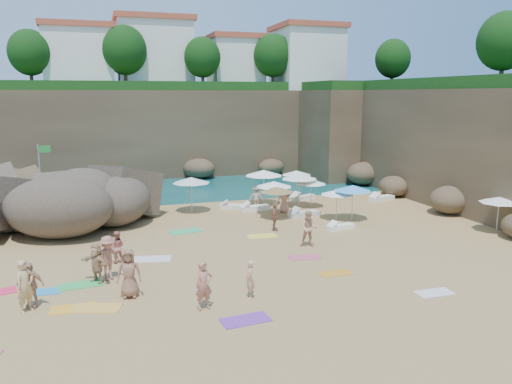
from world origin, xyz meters
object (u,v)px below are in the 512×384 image
object	(u,v)px
parasol_0	(191,180)
person_stand_3	(275,217)
rock_outcrop	(62,228)
person_stand_4	(284,199)
person_stand_1	(117,247)
parasol_1	(274,184)
person_stand_5	(130,205)
flag_pole	(42,166)
person_stand_2	(256,197)
lounger_0	(255,208)
person_stand_6	(250,279)
person_stand_0	(25,286)
parasol_2	(264,173)

from	to	relation	value
parasol_0	person_stand_3	xyz separation A→B (m)	(3.72, -5.85, -1.37)
rock_outcrop	person_stand_4	bearing A→B (deg)	-1.26
person_stand_1	person_stand_4	distance (m)	12.93
rock_outcrop	person_stand_4	xyz separation A→B (m)	(13.72, -0.30, 0.93)
parasol_1	person_stand_5	bearing A→B (deg)	169.05
flag_pole	person_stand_2	distance (m)	15.09
lounger_0	person_stand_6	world-z (taller)	person_stand_6
flag_pole	parasol_1	size ratio (longest dim) A/B	1.84
person_stand_1	person_stand_4	size ratio (longest dim) A/B	0.81
person_stand_0	person_stand_5	xyz separation A→B (m)	(4.40, 12.82, -0.10)
flag_pole	person_stand_4	distance (m)	17.02
rock_outcrop	person_stand_2	world-z (taller)	rock_outcrop
parasol_1	person_stand_1	world-z (taller)	parasol_1
person_stand_3	parasol_1	bearing A→B (deg)	8.03
lounger_0	person_stand_3	distance (m)	5.21
person_stand_4	parasol_1	bearing A→B (deg)	-97.34
person_stand_1	person_stand_3	xyz separation A→B (m)	(8.80, 3.04, 0.03)
parasol_0	rock_outcrop	bearing A→B (deg)	-168.88
person_stand_5	person_stand_6	size ratio (longest dim) A/B	1.17
parasol_2	person_stand_3	distance (m)	6.85
person_stand_2	person_stand_5	xyz separation A→B (m)	(-8.49, -0.72, 0.12)
person_stand_2	person_stand_6	xyz separation A→B (m)	(-4.90, -14.76, -0.00)
flag_pole	parasol_0	distance (m)	10.95
parasol_2	person_stand_6	world-z (taller)	parasol_2
rock_outcrop	flag_pole	xyz separation A→B (m)	(-1.55, 6.98, 2.73)
parasol_0	parasol_1	size ratio (longest dim) A/B	1.07
flag_pole	parasol_1	distance (m)	16.36
person_stand_0	person_stand_2	distance (m)	18.69
parasol_0	person_stand_0	bearing A→B (deg)	-122.10
flag_pole	person_stand_1	world-z (taller)	flag_pole
parasol_1	person_stand_0	world-z (taller)	parasol_1
parasol_2	person_stand_3	size ratio (longest dim) A/B	1.67
rock_outcrop	person_stand_2	xyz separation A→B (m)	(12.46, 1.74, 0.75)
person_stand_6	person_stand_4	bearing A→B (deg)	164.43
parasol_2	parasol_0	bearing A→B (deg)	-172.70
parasol_1	lounger_0	world-z (taller)	parasol_1
flag_pole	person_stand_3	xyz separation A→B (m)	(13.22, -11.27, -1.94)
parasol_0	person_stand_2	distance (m)	4.73
parasol_0	person_stand_2	size ratio (longest dim) A/B	1.66
rock_outcrop	person_stand_6	bearing A→B (deg)	-59.85
parasol_2	person_stand_4	bearing A→B (deg)	-77.34
rock_outcrop	person_stand_2	bearing A→B (deg)	7.95
rock_outcrop	flag_pole	world-z (taller)	flag_pole
flag_pole	person_stand_0	distance (m)	18.90
person_stand_0	person_stand_3	world-z (taller)	person_stand_0
person_stand_3	person_stand_5	world-z (taller)	person_stand_5
lounger_0	person_stand_2	xyz separation A→B (m)	(0.36, 0.87, 0.60)
rock_outcrop	person_stand_6	distance (m)	15.07
person_stand_1	person_stand_3	bearing A→B (deg)	-152.58
rock_outcrop	person_stand_2	distance (m)	12.60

